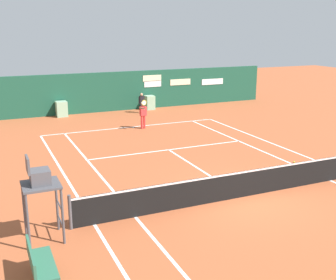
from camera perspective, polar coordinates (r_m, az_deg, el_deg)
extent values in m
plane|color=#A8512D|center=(15.10, 10.12, -7.57)|extent=(80.00, 80.00, 0.00)
cube|color=white|center=(25.16, -4.84, 1.79)|extent=(10.60, 0.10, 0.01)
cube|color=white|center=(13.10, -9.92, -11.20)|extent=(0.10, 23.40, 0.01)
cube|color=white|center=(13.42, -4.45, -10.33)|extent=(0.10, 23.40, 0.01)
cube|color=white|center=(17.54, 21.09, -5.12)|extent=(0.10, 23.40, 0.01)
cube|color=white|center=(20.39, 0.09, -1.32)|extent=(8.00, 0.10, 0.01)
cube|color=white|center=(17.65, 4.34, -3.99)|extent=(0.10, 6.40, 0.01)
cube|color=white|center=(25.02, -4.72, 1.72)|extent=(0.10, 0.24, 0.01)
cylinder|color=#4C4C51|center=(12.75, -13.11, -9.51)|extent=(0.10, 0.10, 1.07)
cube|color=black|center=(14.93, 10.21, -5.89)|extent=(12.00, 0.03, 0.95)
cube|color=white|center=(14.77, 10.29, -4.27)|extent=(12.00, 0.04, 0.06)
cube|color=#194C38|center=(29.88, -8.27, 6.45)|extent=(25.00, 0.24, 2.73)
cube|color=white|center=(30.78, -2.08, 7.60)|extent=(1.31, 0.02, 0.44)
cube|color=beige|center=(31.67, 1.69, 7.85)|extent=(1.65, 0.02, 0.44)
cube|color=beige|center=(30.72, -2.16, 8.36)|extent=(1.42, 0.02, 0.44)
cube|color=white|center=(32.95, 6.03, 7.85)|extent=(1.85, 0.02, 0.44)
cube|color=#8CB793|center=(28.79, -14.20, 4.09)|extent=(0.70, 0.70, 1.02)
cube|color=#8CB793|center=(30.44, -2.51, 5.09)|extent=(0.62, 0.70, 0.99)
cylinder|color=#47474C|center=(12.70, -14.79, -8.41)|extent=(0.07, 0.07, 1.60)
cylinder|color=#47474C|center=(11.89, -14.06, -10.03)|extent=(0.07, 0.07, 1.60)
cylinder|color=#47474C|center=(12.62, -18.87, -8.90)|extent=(0.07, 0.07, 1.60)
cylinder|color=#47474C|center=(11.80, -18.43, -10.57)|extent=(0.07, 0.07, 1.60)
cylinder|color=#47474C|center=(12.43, -14.34, -10.54)|extent=(0.04, 0.81, 0.04)
cylinder|color=#47474C|center=(12.23, -14.49, -8.51)|extent=(0.04, 0.81, 0.04)
cube|color=#47474C|center=(11.93, -16.83, -5.83)|extent=(1.00, 1.00, 0.06)
cube|color=#4C4C51|center=(11.85, -16.92, -4.79)|extent=(0.52, 0.56, 0.40)
cube|color=#4C4C51|center=(11.71, -18.46, -3.22)|extent=(0.06, 0.56, 0.45)
cylinder|color=#38383D|center=(11.29, -16.83, -15.13)|extent=(0.06, 0.06, 0.38)
cube|color=#2D664C|center=(10.58, -16.42, -15.83)|extent=(0.48, 1.54, 0.08)
cube|color=#2D664C|center=(10.44, -18.03, -14.84)|extent=(0.06, 1.54, 0.42)
cylinder|color=red|center=(24.67, -3.22, 2.47)|extent=(0.13, 0.13, 0.77)
cylinder|color=red|center=(24.59, -3.57, 2.42)|extent=(0.13, 0.13, 0.77)
cube|color=red|center=(24.50, -3.41, 3.94)|extent=(0.38, 0.25, 0.54)
sphere|color=#8C664C|center=(24.43, -3.43, 4.81)|extent=(0.21, 0.21, 0.21)
cylinder|color=white|center=(24.41, -3.43, 4.99)|extent=(0.20, 0.20, 0.06)
cylinder|color=red|center=(24.61, -2.98, 3.91)|extent=(0.08, 0.08, 0.52)
cylinder|color=#8C664C|center=(24.13, -3.55, 4.31)|extent=(0.17, 0.53, 0.08)
cylinder|color=black|center=(23.88, -3.24, 4.47)|extent=(0.03, 0.03, 0.22)
torus|color=yellow|center=(23.84, -3.25, 5.06)|extent=(0.30, 0.07, 0.30)
cylinder|color=silver|center=(23.84, -3.25, 5.06)|extent=(0.26, 0.05, 0.26)
cylinder|color=black|center=(29.20, -3.45, 4.36)|extent=(0.11, 0.11, 0.70)
cylinder|color=black|center=(29.12, -3.71, 4.32)|extent=(0.11, 0.11, 0.70)
cube|color=black|center=(29.05, -3.60, 5.49)|extent=(0.34, 0.23, 0.49)
sphere|color=tan|center=(29.00, -3.61, 6.16)|extent=(0.19, 0.19, 0.19)
cylinder|color=black|center=(29.16, -3.27, 5.46)|extent=(0.07, 0.07, 0.47)
cylinder|color=black|center=(28.96, -3.93, 5.39)|extent=(0.07, 0.07, 0.47)
sphere|color=#CCE033|center=(19.28, 16.68, -2.85)|extent=(0.07, 0.07, 0.07)
sphere|color=#CCE033|center=(15.32, -2.61, -6.86)|extent=(0.07, 0.07, 0.07)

